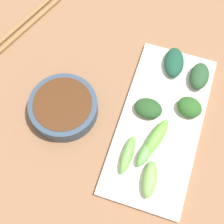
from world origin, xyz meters
The scene contains 12 objects.
tabletop centered at (0.00, 0.00, 0.01)m, with size 2.10×2.10×0.02m, color brown.
sauce_bowl centered at (-0.10, -0.03, 0.04)m, with size 0.14×0.14×0.04m.
serving_plate centered at (0.10, 0.00, 0.03)m, with size 0.17×0.36×0.01m, color silver.
broccoli_stalk_0 centered at (0.11, -0.12, 0.04)m, with size 0.03×0.07×0.02m, color #70A250.
broccoli_stalk_1 centered at (0.09, -0.08, 0.05)m, with size 0.02×0.06×0.03m, color #67AE56.
broccoli_leafy_2 centered at (0.07, 0.02, 0.04)m, with size 0.06×0.05×0.03m, color #224920.
broccoli_leafy_3 centered at (0.15, 0.05, 0.05)m, with size 0.05×0.04×0.03m, color #26571F.
broccoli_stalk_4 centered at (0.10, -0.04, 0.05)m, with size 0.03×0.09×0.03m, color #66B93F.
broccoli_leafy_5 centered at (0.15, 0.13, 0.05)m, with size 0.04×0.07×0.03m, color #254B2B.
broccoli_leafy_6 centered at (0.09, 0.14, 0.04)m, with size 0.04×0.08×0.03m, color #174531.
broccoli_stalk_7 centered at (0.06, -0.09, 0.04)m, with size 0.02×0.08×0.02m, color #67AB47.
chopsticks centered at (-0.28, 0.15, 0.02)m, with size 0.11×0.22×0.01m.
Camera 1 is at (0.08, -0.27, 0.69)m, focal length 53.88 mm.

